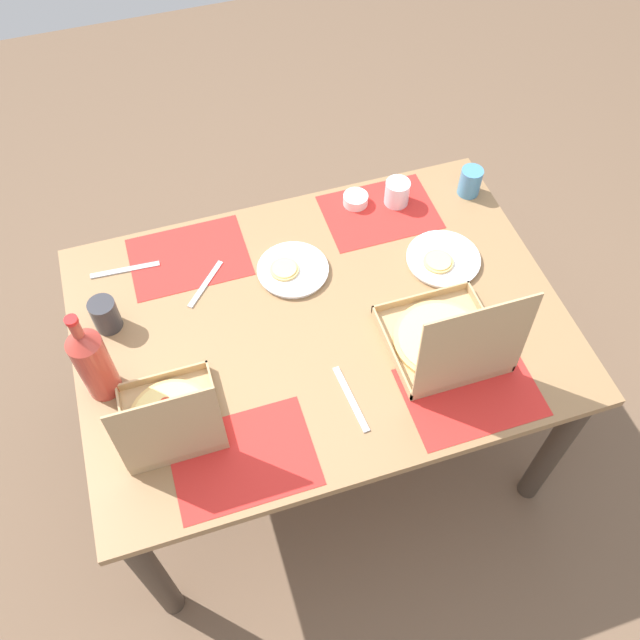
{
  "coord_description": "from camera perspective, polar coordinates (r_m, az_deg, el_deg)",
  "views": [
    {
      "loc": [
        0.34,
        1.08,
        2.36
      ],
      "look_at": [
        0.0,
        0.0,
        0.74
      ],
      "focal_mm": 38.36,
      "sensor_mm": 36.0,
      "label": 1
    }
  ],
  "objects": [
    {
      "name": "cup_red",
      "position": [
        2.02,
        -17.48,
        0.42
      ],
      "size": [
        0.08,
        0.08,
        0.1
      ],
      "primitive_type": "cylinder",
      "color": "#333338",
      "rests_on": "dining_table"
    },
    {
      "name": "knife_by_far_right",
      "position": [
        2.18,
        -15.95,
        4.04
      ],
      "size": [
        0.21,
        0.03,
        0.0
      ],
      "primitive_type": "cube",
      "rotation": [
        0.0,
        0.0,
        3.08
      ],
      "color": "#B7B7BC",
      "rests_on": "dining_table"
    },
    {
      "name": "pizza_box_edge_far",
      "position": [
        1.91,
        10.59,
        -1.73
      ],
      "size": [
        0.31,
        0.31,
        0.34
      ],
      "color": "tan",
      "rests_on": "dining_table"
    },
    {
      "name": "placemat_near_left",
      "position": [
        2.26,
        4.99,
        8.96
      ],
      "size": [
        0.36,
        0.26,
        0.0
      ],
      "primitive_type": "cube",
      "color": "red",
      "rests_on": "dining_table"
    },
    {
      "name": "cup_spare",
      "position": [
        2.27,
        6.45,
        10.51
      ],
      "size": [
        0.08,
        0.08,
        0.09
      ],
      "primitive_type": "cylinder",
      "color": "silver",
      "rests_on": "dining_table"
    },
    {
      "name": "placemat_far_left",
      "position": [
        1.9,
        12.45,
        -5.89
      ],
      "size": [
        0.36,
        0.26,
        0.0
      ],
      "primitive_type": "cube",
      "color": "red",
      "rests_on": "dining_table"
    },
    {
      "name": "dining_table",
      "position": [
        2.07,
        0.0,
        -1.69
      ],
      "size": [
        1.4,
        1.0,
        0.74
      ],
      "color": "#3F3328",
      "rests_on": "ground_plane"
    },
    {
      "name": "soda_bottle",
      "position": [
        1.84,
        -18.43,
        -3.32
      ],
      "size": [
        0.09,
        0.09,
        0.32
      ],
      "color": "#B2382D",
      "rests_on": "dining_table"
    },
    {
      "name": "condiment_bowl",
      "position": [
        2.27,
        2.98,
        10.0
      ],
      "size": [
        0.08,
        0.08,
        0.04
      ],
      "primitive_type": "cylinder",
      "color": "white",
      "rests_on": "dining_table"
    },
    {
      "name": "placemat_far_right",
      "position": [
        1.78,
        -6.4,
        -11.4
      ],
      "size": [
        0.36,
        0.26,
        0.0
      ],
      "primitive_type": "cube",
      "color": "red",
      "rests_on": "dining_table"
    },
    {
      "name": "fork_by_near_right",
      "position": [
        2.09,
        -9.52,
        2.99
      ],
      "size": [
        0.14,
        0.15,
        0.0
      ],
      "primitive_type": "cube",
      "rotation": [
        0.0,
        0.0,
        3.99
      ],
      "color": "#B7B7BC",
      "rests_on": "dining_table"
    },
    {
      "name": "knife_by_far_left",
      "position": [
        1.84,
        2.51,
        -6.6
      ],
      "size": [
        0.04,
        0.21,
        0.0
      ],
      "primitive_type": "cube",
      "rotation": [
        0.0,
        0.0,
        4.8
      ],
      "color": "#B7B7BC",
      "rests_on": "dining_table"
    },
    {
      "name": "ground_plane",
      "position": [
        2.62,
        0.0,
        -9.31
      ],
      "size": [
        6.0,
        6.0,
        0.0
      ],
      "primitive_type": "plane",
      "color": "brown"
    },
    {
      "name": "cup_clear_left",
      "position": [
        2.34,
        12.42,
        11.21
      ],
      "size": [
        0.07,
        0.07,
        0.1
      ],
      "primitive_type": "cylinder",
      "color": "teal",
      "rests_on": "dining_table"
    },
    {
      "name": "plate_far_left",
      "position": [
        2.14,
        10.19,
        4.99
      ],
      "size": [
        0.23,
        0.23,
        0.03
      ],
      "color": "white",
      "rests_on": "dining_table"
    },
    {
      "name": "pizza_box_corner_left",
      "position": [
        1.81,
        -12.34,
        -8.13
      ],
      "size": [
        0.25,
        0.26,
        0.29
      ],
      "color": "tan",
      "rests_on": "dining_table"
    },
    {
      "name": "placemat_near_right",
      "position": [
        2.17,
        -10.89,
        5.19
      ],
      "size": [
        0.36,
        0.26,
        0.0
      ],
      "primitive_type": "cube",
      "color": "red",
      "rests_on": "dining_table"
    },
    {
      "name": "plate_middle",
      "position": [
        2.08,
        -2.35,
        4.19
      ],
      "size": [
        0.22,
        0.22,
        0.03
      ],
      "color": "white",
      "rests_on": "dining_table"
    }
  ]
}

